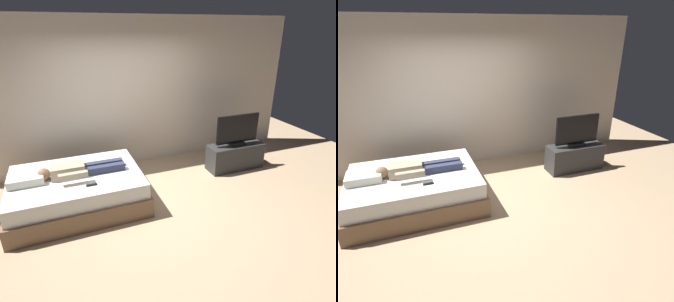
% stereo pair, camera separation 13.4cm
% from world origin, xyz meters
% --- Properties ---
extents(ground_plane, '(10.00, 10.00, 0.00)m').
position_xyz_m(ground_plane, '(0.00, 0.00, 0.00)').
color(ground_plane, tan).
extents(back_wall, '(6.40, 0.10, 2.80)m').
position_xyz_m(back_wall, '(0.40, 1.83, 1.40)').
color(back_wall, beige).
rests_on(back_wall, ground).
extents(bed, '(1.99, 1.47, 0.54)m').
position_xyz_m(bed, '(-1.07, 0.54, 0.26)').
color(bed, brown).
rests_on(bed, ground).
extents(pillow, '(0.48, 0.34, 0.12)m').
position_xyz_m(pillow, '(-1.74, 0.54, 0.60)').
color(pillow, silver).
rests_on(pillow, bed).
extents(person, '(1.26, 0.46, 0.18)m').
position_xyz_m(person, '(-1.04, 0.53, 0.62)').
color(person, tan).
rests_on(person, bed).
extents(remote, '(0.15, 0.04, 0.02)m').
position_xyz_m(remote, '(-0.89, 0.12, 0.55)').
color(remote, black).
rests_on(remote, bed).
extents(tv_stand, '(1.10, 0.40, 0.50)m').
position_xyz_m(tv_stand, '(1.93, 0.76, 0.25)').
color(tv_stand, '#2D2D2D').
rests_on(tv_stand, ground).
extents(tv, '(0.88, 0.20, 0.59)m').
position_xyz_m(tv, '(1.93, 0.76, 0.78)').
color(tv, black).
rests_on(tv, tv_stand).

